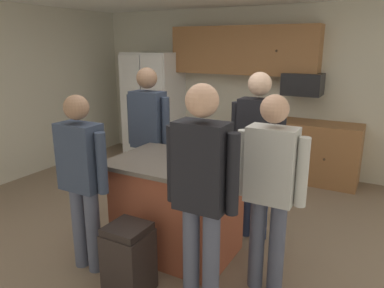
{
  "coord_description": "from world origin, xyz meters",
  "views": [
    {
      "loc": [
        1.81,
        -3.06,
        2.02
      ],
      "look_at": [
        0.08,
        0.06,
        1.05
      ],
      "focal_mm": 34.43,
      "sensor_mm": 36.0,
      "label": 1
    }
  ],
  "objects_px": {
    "refrigerator": "(153,106)",
    "glass_stout_tall": "(174,149)",
    "person_elder_center": "(270,183)",
    "mug_ceramic_white": "(190,169)",
    "person_host_foreground": "(149,133)",
    "microwave_over_range": "(303,84)",
    "person_guest_left": "(82,173)",
    "person_guest_right": "(201,187)",
    "kitchen_island": "(177,207)",
    "glass_short_whisky": "(200,164)",
    "person_guest_by_door": "(257,145)",
    "glass_dark_ale": "(197,152)",
    "trash_bin": "(129,259)"
  },
  "relations": [
    {
      "from": "person_guest_left",
      "to": "glass_dark_ale",
      "type": "bearing_deg",
      "value": 1.19
    },
    {
      "from": "kitchen_island",
      "to": "person_host_foreground",
      "type": "bearing_deg",
      "value": 142.46
    },
    {
      "from": "microwave_over_range",
      "to": "glass_stout_tall",
      "type": "xyz_separation_m",
      "value": [
        -0.62,
        -2.63,
        -0.42
      ]
    },
    {
      "from": "microwave_over_range",
      "to": "person_host_foreground",
      "type": "height_order",
      "value": "person_host_foreground"
    },
    {
      "from": "person_guest_right",
      "to": "kitchen_island",
      "type": "bearing_deg",
      "value": 0.0
    },
    {
      "from": "refrigerator",
      "to": "person_host_foreground",
      "type": "relative_size",
      "value": 1.06
    },
    {
      "from": "kitchen_island",
      "to": "trash_bin",
      "type": "distance_m",
      "value": 0.75
    },
    {
      "from": "person_guest_right",
      "to": "person_guest_left",
      "type": "bearing_deg",
      "value": 47.17
    },
    {
      "from": "mug_ceramic_white",
      "to": "glass_dark_ale",
      "type": "height_order",
      "value": "glass_dark_ale"
    },
    {
      "from": "refrigerator",
      "to": "person_guest_right",
      "type": "bearing_deg",
      "value": -50.56
    },
    {
      "from": "person_guest_left",
      "to": "glass_stout_tall",
      "type": "distance_m",
      "value": 0.9
    },
    {
      "from": "kitchen_island",
      "to": "glass_short_whisky",
      "type": "height_order",
      "value": "glass_short_whisky"
    },
    {
      "from": "kitchen_island",
      "to": "person_guest_by_door",
      "type": "distance_m",
      "value": 1.02
    },
    {
      "from": "person_guest_by_door",
      "to": "glass_short_whisky",
      "type": "xyz_separation_m",
      "value": [
        -0.23,
        -0.79,
        -0.01
      ]
    },
    {
      "from": "person_host_foreground",
      "to": "glass_stout_tall",
      "type": "distance_m",
      "value": 0.75
    },
    {
      "from": "refrigerator",
      "to": "person_guest_right",
      "type": "relative_size",
      "value": 1.06
    },
    {
      "from": "glass_stout_tall",
      "to": "microwave_over_range",
      "type": "bearing_deg",
      "value": 76.78
    },
    {
      "from": "glass_short_whisky",
      "to": "mug_ceramic_white",
      "type": "distance_m",
      "value": 0.12
    },
    {
      "from": "person_host_foreground",
      "to": "person_guest_by_door",
      "type": "height_order",
      "value": "person_host_foreground"
    },
    {
      "from": "refrigerator",
      "to": "person_host_foreground",
      "type": "xyz_separation_m",
      "value": [
        1.37,
        -2.08,
        0.09
      ]
    },
    {
      "from": "person_guest_right",
      "to": "glass_stout_tall",
      "type": "bearing_deg",
      "value": -0.13
    },
    {
      "from": "refrigerator",
      "to": "glass_stout_tall",
      "type": "distance_m",
      "value": 3.2
    },
    {
      "from": "person_guest_right",
      "to": "mug_ceramic_white",
      "type": "xyz_separation_m",
      "value": [
        -0.3,
        0.37,
        -0.03
      ]
    },
    {
      "from": "glass_short_whisky",
      "to": "trash_bin",
      "type": "xyz_separation_m",
      "value": [
        -0.35,
        -0.59,
        -0.71
      ]
    },
    {
      "from": "glass_short_whisky",
      "to": "glass_stout_tall",
      "type": "distance_m",
      "value": 0.49
    },
    {
      "from": "person_host_foreground",
      "to": "trash_bin",
      "type": "relative_size",
      "value": 2.91
    },
    {
      "from": "person_guest_right",
      "to": "glass_dark_ale",
      "type": "xyz_separation_m",
      "value": [
        -0.47,
        0.8,
        -0.02
      ]
    },
    {
      "from": "glass_dark_ale",
      "to": "person_elder_center",
      "type": "bearing_deg",
      "value": -20.43
    },
    {
      "from": "person_guest_left",
      "to": "trash_bin",
      "type": "distance_m",
      "value": 0.84
    },
    {
      "from": "microwave_over_range",
      "to": "person_guest_left",
      "type": "xyz_separation_m",
      "value": [
        -1.1,
        -3.38,
        -0.52
      ]
    },
    {
      "from": "glass_dark_ale",
      "to": "mug_ceramic_white",
      "type": "bearing_deg",
      "value": -68.2
    },
    {
      "from": "person_guest_left",
      "to": "mug_ceramic_white",
      "type": "xyz_separation_m",
      "value": [
        0.88,
        0.38,
        0.07
      ]
    },
    {
      "from": "person_elder_center",
      "to": "refrigerator",
      "type": "bearing_deg",
      "value": -33.87
    },
    {
      "from": "person_elder_center",
      "to": "mug_ceramic_white",
      "type": "height_order",
      "value": "person_elder_center"
    },
    {
      "from": "person_host_foreground",
      "to": "trash_bin",
      "type": "bearing_deg",
      "value": -24.36
    },
    {
      "from": "person_host_foreground",
      "to": "person_guest_by_door",
      "type": "relative_size",
      "value": 1.01
    },
    {
      "from": "refrigerator",
      "to": "kitchen_island",
      "type": "bearing_deg",
      "value": -51.52
    },
    {
      "from": "person_guest_left",
      "to": "glass_dark_ale",
      "type": "relative_size",
      "value": 13.17
    },
    {
      "from": "microwave_over_range",
      "to": "person_host_foreground",
      "type": "xyz_separation_m",
      "value": [
        -1.23,
        -2.19,
        -0.42
      ]
    },
    {
      "from": "kitchen_island",
      "to": "glass_stout_tall",
      "type": "height_order",
      "value": "glass_stout_tall"
    },
    {
      "from": "person_guest_right",
      "to": "glass_stout_tall",
      "type": "height_order",
      "value": "person_guest_right"
    },
    {
      "from": "kitchen_island",
      "to": "trash_bin",
      "type": "bearing_deg",
      "value": -92.16
    },
    {
      "from": "glass_stout_tall",
      "to": "person_guest_by_door",
      "type": "bearing_deg",
      "value": 39.5
    },
    {
      "from": "kitchen_island",
      "to": "mug_ceramic_white",
      "type": "bearing_deg",
      "value": -41.51
    },
    {
      "from": "glass_stout_tall",
      "to": "person_host_foreground",
      "type": "bearing_deg",
      "value": 144.46
    },
    {
      "from": "person_elder_center",
      "to": "glass_dark_ale",
      "type": "bearing_deg",
      "value": -12.0
    },
    {
      "from": "refrigerator",
      "to": "person_elder_center",
      "type": "distance_m",
      "value": 4.1
    },
    {
      "from": "person_host_foreground",
      "to": "mug_ceramic_white",
      "type": "distance_m",
      "value": 1.29
    },
    {
      "from": "kitchen_island",
      "to": "glass_short_whisky",
      "type": "xyz_separation_m",
      "value": [
        0.32,
        -0.14,
        0.53
      ]
    },
    {
      "from": "person_guest_left",
      "to": "glass_dark_ale",
      "type": "height_order",
      "value": "person_guest_left"
    }
  ]
}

